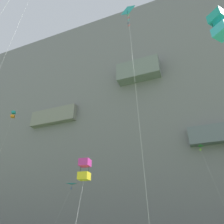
{
  "coord_description": "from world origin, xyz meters",
  "views": [
    {
      "loc": [
        11.31,
        0.4,
        2.61
      ],
      "look_at": [
        0.5,
        27.5,
        18.0
      ],
      "focal_mm": 34.35,
      "sensor_mm": 36.0,
      "label": 1
    }
  ],
  "objects_px": {
    "kite_box_high_right": "(84,169)",
    "kite_box_low_center": "(220,25)",
    "kite_diamond_high_left": "(128,13)",
    "kite_delta_low_left": "(199,152)",
    "kite_box_high_center": "(13,115)",
    "kite_delta_mid_center": "(71,188)"
  },
  "relations": [
    {
      "from": "kite_diamond_high_left",
      "to": "kite_box_high_right",
      "type": "xyz_separation_m",
      "value": [
        -4.87,
        0.49,
        -17.71
      ]
    },
    {
      "from": "kite_box_high_center",
      "to": "kite_delta_mid_center",
      "type": "height_order",
      "value": "kite_box_high_center"
    },
    {
      "from": "kite_box_high_center",
      "to": "kite_box_high_right",
      "type": "distance_m",
      "value": 35.54
    },
    {
      "from": "kite_delta_mid_center",
      "to": "kite_box_low_center",
      "type": "height_order",
      "value": "kite_box_low_center"
    },
    {
      "from": "kite_delta_low_left",
      "to": "kite_box_low_center",
      "type": "relative_size",
      "value": 0.85
    },
    {
      "from": "kite_delta_mid_center",
      "to": "kite_box_low_center",
      "type": "bearing_deg",
      "value": -41.37
    },
    {
      "from": "kite_box_high_center",
      "to": "kite_box_low_center",
      "type": "relative_size",
      "value": 1.58
    },
    {
      "from": "kite_delta_mid_center",
      "to": "kite_box_high_right",
      "type": "relative_size",
      "value": 1.08
    },
    {
      "from": "kite_delta_low_left",
      "to": "kite_box_low_center",
      "type": "height_order",
      "value": "kite_box_low_center"
    },
    {
      "from": "kite_delta_mid_center",
      "to": "kite_box_low_center",
      "type": "xyz_separation_m",
      "value": [
        24.4,
        -21.49,
        6.74
      ]
    },
    {
      "from": "kite_diamond_high_left",
      "to": "kite_delta_mid_center",
      "type": "relative_size",
      "value": 3.12
    },
    {
      "from": "kite_box_low_center",
      "to": "kite_box_high_center",
      "type": "bearing_deg",
      "value": 154.33
    },
    {
      "from": "kite_delta_low_left",
      "to": "kite_box_high_center",
      "type": "bearing_deg",
      "value": -172.18
    },
    {
      "from": "kite_delta_low_left",
      "to": "kite_diamond_high_left",
      "type": "relative_size",
      "value": 0.52
    },
    {
      "from": "kite_box_high_center",
      "to": "kite_box_high_right",
      "type": "height_order",
      "value": "kite_box_high_center"
    },
    {
      "from": "kite_delta_mid_center",
      "to": "kite_box_high_right",
      "type": "distance_m",
      "value": 20.82
    },
    {
      "from": "kite_delta_low_left",
      "to": "kite_box_low_center",
      "type": "xyz_separation_m",
      "value": [
        2.48,
        -24.21,
        1.93
      ]
    },
    {
      "from": "kite_diamond_high_left",
      "to": "kite_box_low_center",
      "type": "bearing_deg",
      "value": -27.25
    },
    {
      "from": "kite_diamond_high_left",
      "to": "kite_box_low_center",
      "type": "height_order",
      "value": "kite_diamond_high_left"
    },
    {
      "from": "kite_box_high_right",
      "to": "kite_box_low_center",
      "type": "bearing_deg",
      "value": -19.5
    },
    {
      "from": "kite_box_high_center",
      "to": "kite_delta_low_left",
      "type": "bearing_deg",
      "value": 7.82
    },
    {
      "from": "kite_diamond_high_left",
      "to": "kite_box_low_center",
      "type": "distance_m",
      "value": 12.96
    }
  ]
}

